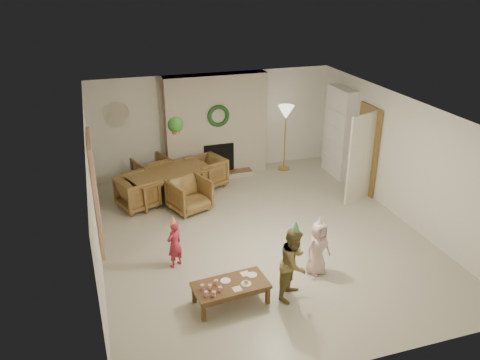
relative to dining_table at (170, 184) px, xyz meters
name	(u,v)px	position (x,y,z in m)	size (l,w,h in m)	color
floor	(261,235)	(1.38, -2.21, -0.32)	(7.00, 7.00, 0.00)	#B7B29E
ceiling	(263,111)	(1.38, -2.21, 2.18)	(7.00, 7.00, 0.00)	white
wall_back	(214,123)	(1.38, 1.29, 0.93)	(7.00, 7.00, 0.00)	silver
wall_front	(360,287)	(1.38, -5.71, 0.93)	(7.00, 7.00, 0.00)	silver
wall_left	(94,198)	(-1.62, -2.21, 0.93)	(7.00, 7.00, 0.00)	silver
wall_right	(402,159)	(4.38, -2.21, 0.93)	(7.00, 7.00, 0.00)	silver
fireplace_mass	(216,125)	(1.38, 1.09, 0.93)	(2.50, 0.40, 2.50)	#542016
fireplace_hearth	(221,175)	(1.38, 0.74, -0.26)	(1.60, 0.30, 0.12)	#5A2D18
fireplace_firebox	(219,158)	(1.38, 0.91, 0.13)	(0.75, 0.12, 0.75)	black
fireplace_wreath	(218,116)	(1.38, 0.86, 1.23)	(0.54, 0.54, 0.10)	#173D1C
floor_lamp_base	(284,168)	(3.09, 0.79, -0.30)	(0.31, 0.31, 0.03)	gold
floor_lamp_post	(285,140)	(3.09, 0.79, 0.46)	(0.03, 0.03, 1.51)	gold
floor_lamp_shade	(286,112)	(3.09, 0.79, 1.19)	(0.40, 0.40, 0.34)	beige
bookshelf_carcass	(339,132)	(4.22, 0.09, 0.78)	(0.30, 1.00, 2.20)	white
bookshelf_shelf_a	(336,157)	(4.20, 0.09, 0.13)	(0.30, 0.92, 0.03)	white
bookshelf_shelf_b	(338,142)	(4.20, 0.09, 0.53)	(0.30, 0.92, 0.03)	white
bookshelf_shelf_c	(339,127)	(4.20, 0.09, 0.93)	(0.30, 0.92, 0.03)	white
bookshelf_shelf_d	(340,111)	(4.20, 0.09, 1.33)	(0.30, 0.92, 0.03)	white
books_row_lower	(339,154)	(4.18, -0.06, 0.27)	(0.20, 0.40, 0.24)	#A9381F
books_row_mid	(336,136)	(4.18, 0.14, 0.67)	(0.20, 0.44, 0.24)	#2A699B
books_row_upper	(341,123)	(4.18, -0.01, 1.06)	(0.20, 0.36, 0.22)	#A86D24
door_frame	(367,150)	(4.34, -1.01, 0.70)	(0.05, 0.86, 2.04)	brown
door_leaf	(361,158)	(3.96, -1.39, 0.68)	(0.05, 0.80, 2.00)	beige
curtain_panel	(96,193)	(-1.58, -2.01, 0.93)	(0.06, 1.20, 2.00)	#CDAF91
dining_table	(170,184)	(0.00, 0.00, 0.00)	(1.83, 1.02, 0.64)	brown
dining_chair_near	(189,195)	(0.29, -0.75, 0.03)	(0.76, 0.78, 0.71)	brown
dining_chair_far	(152,172)	(-0.29, 0.75, 0.03)	(0.76, 0.78, 0.71)	brown
dining_chair_left	(138,192)	(-0.75, -0.29, 0.03)	(0.76, 0.78, 0.71)	brown
dining_chair_right	(207,172)	(0.94, 0.36, 0.03)	(0.76, 0.78, 0.71)	brown
hanging_plant_cord	(175,114)	(0.08, -0.71, 1.83)	(0.01, 0.01, 0.70)	tan
hanging_plant_pot	(176,131)	(0.08, -0.71, 1.48)	(0.16, 0.16, 0.12)	brown
hanging_plant_foliage	(176,125)	(0.08, -0.71, 1.60)	(0.32, 0.32, 0.32)	#1F501A
coffee_table_top	(231,285)	(0.24, -4.01, 0.00)	(1.15, 0.57, 0.05)	brown
coffee_table_apron	(231,289)	(0.24, -4.01, -0.06)	(1.06, 0.48, 0.07)	brown
coffee_leg_fl	(204,312)	(-0.26, -4.29, -0.17)	(0.06, 0.06, 0.30)	brown
coffee_leg_fr	(268,295)	(0.78, -4.20, -0.17)	(0.06, 0.06, 0.30)	brown
coffee_leg_bl	(194,294)	(-0.30, -3.83, -0.17)	(0.06, 0.06, 0.30)	brown
coffee_leg_br	(255,279)	(0.74, -3.73, -0.17)	(0.06, 0.06, 0.30)	brown
cup_a	(206,294)	(-0.19, -4.18, 0.07)	(0.06, 0.06, 0.08)	white
cup_b	(202,287)	(-0.20, -4.01, 0.07)	(0.06, 0.06, 0.08)	white
cup_c	(214,294)	(-0.08, -4.22, 0.07)	(0.06, 0.06, 0.08)	white
cup_d	(210,287)	(-0.09, -4.04, 0.07)	(0.06, 0.06, 0.08)	white
cup_e	(220,289)	(0.04, -4.14, 0.07)	(0.06, 0.06, 0.08)	white
cup_f	(216,282)	(0.03, -3.96, 0.07)	(0.06, 0.06, 0.08)	white
plate_a	(226,281)	(0.19, -3.91, 0.03)	(0.16, 0.16, 0.01)	white
plate_b	(246,284)	(0.47, -4.08, 0.03)	(0.16, 0.16, 0.01)	white
plate_c	(252,275)	(0.63, -3.89, 0.03)	(0.16, 0.16, 0.01)	white
food_scoop	(246,282)	(0.47, -4.08, 0.07)	(0.06, 0.06, 0.06)	tan
napkin_left	(237,289)	(0.30, -4.17, 0.03)	(0.13, 0.13, 0.01)	#EEAFC3
napkin_right	(245,274)	(0.54, -3.83, 0.03)	(0.13, 0.13, 0.01)	#EEAFC3
child_red	(175,244)	(-0.39, -2.75, 0.11)	(0.32, 0.21, 0.87)	#A82438
party_hat_red	(173,220)	(-0.39, -2.75, 0.58)	(0.12, 0.12, 0.16)	#FDCC54
child_plaid	(294,263)	(1.23, -4.12, 0.28)	(0.58, 0.46, 1.20)	#9C532A
party_hat_plaid	(296,227)	(1.23, -4.12, 0.93)	(0.14, 0.14, 0.20)	#4EB657
child_pink	(318,248)	(1.87, -3.67, 0.16)	(0.47, 0.31, 0.96)	beige
party_hat_pink	(320,221)	(1.87, -3.67, 0.68)	(0.12, 0.12, 0.17)	silver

